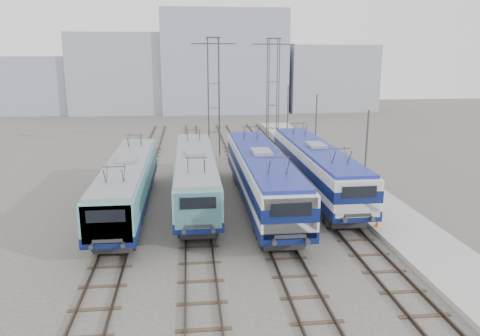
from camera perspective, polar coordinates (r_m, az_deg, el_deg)
name	(u,v)px	position (r m, az deg, el deg)	size (l,w,h in m)	color
ground	(236,233)	(28.27, -0.55, -7.88)	(160.00, 160.00, 0.00)	#514C47
platform	(354,188)	(37.89, 13.73, -2.38)	(4.00, 70.00, 0.30)	#9E9E99
locomotive_far_left	(128,182)	(31.82, -13.55, -1.69)	(2.74, 17.27, 3.25)	#0B1548
locomotive_center_left	(195,174)	(33.05, -5.47, -0.74)	(2.77, 17.49, 3.29)	#0B1548
locomotive_center_right	(262,174)	(31.98, 2.65, -0.78)	(2.98, 18.88, 3.55)	#0B1548
locomotive_far_right	(316,165)	(35.33, 9.24, 0.34)	(2.90, 18.32, 3.44)	#0B1548
catenary_tower_west	(214,92)	(48.36, -3.23, 9.25)	(4.50, 1.20, 12.00)	#3F4247
catenary_tower_east	(273,90)	(51.11, 4.03, 9.48)	(4.50, 1.20, 12.00)	#3F4247
mast_front	(365,165)	(31.08, 15.03, 0.41)	(0.12, 0.12, 7.00)	#3F4247
mast_mid	(316,134)	(42.26, 9.20, 4.15)	(0.12, 0.12, 7.00)	#3F4247
mast_rear	(287,116)	(53.79, 5.81, 6.29)	(0.12, 0.12, 7.00)	#3F4247
safety_cone	(378,222)	(29.42, 16.42, -6.34)	(0.29, 0.29, 0.58)	orange
building_west	(124,73)	(88.94, -13.94, 11.15)	(18.00, 12.00, 14.00)	#979CA7
building_center	(223,62)	(88.41, -2.08, 12.82)	(22.00, 14.00, 18.00)	#9098B1
building_east	(328,78)	(92.19, 10.66, 10.77)	(16.00, 12.00, 12.00)	#979CA7
building_far_west	(34,85)	(92.45, -23.86, 9.23)	(14.00, 10.00, 10.00)	#9098B1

